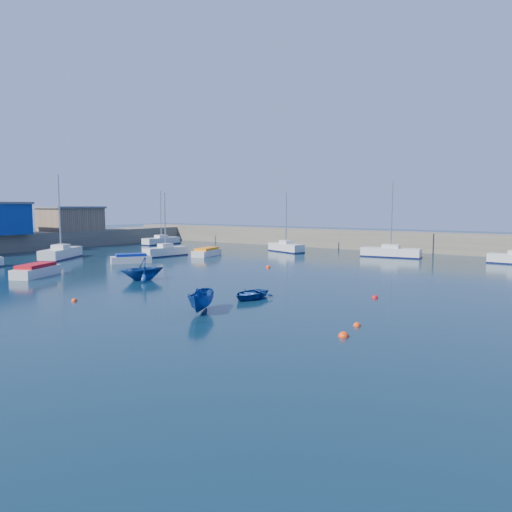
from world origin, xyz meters
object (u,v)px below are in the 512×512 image
Objects in this scene: sailboat_4 at (161,241)px; motorboat_0 at (36,270)px; sailboat_3 at (166,251)px; sailboat_6 at (391,252)px; sailboat_2 at (61,253)px; dinghy_center at (250,294)px; brick_shed_a at (71,220)px; sailboat_5 at (286,247)px; dinghy_left at (142,269)px; motorboat_1 at (131,259)px; dinghy_right at (201,301)px; motorboat_2 at (207,252)px.

motorboat_0 is at bearing -58.67° from sailboat_4.
sailboat_6 is at bearing 40.11° from sailboat_3.
sailboat_2 is 33.87m from dinghy_center.
sailboat_3 reaches higher than motorboat_0.
sailboat_5 reaches higher than brick_shed_a.
sailboat_3 is at bearing 154.77° from dinghy_left.
sailboat_4 is 49.84m from dinghy_center.
sailboat_2 reaches higher than sailboat_3.
sailboat_4 is 37.49m from sailboat_6.
motorboat_1 is at bearing 156.21° from dinghy_center.
dinghy_right is (16.51, -35.48, 0.02)m from sailboat_5.
sailboat_2 is at bearing 121.00° from sailboat_6.
sailboat_6 is at bearing 96.29° from dinghy_left.
sailboat_5 is 0.88× the size of sailboat_6.
sailboat_3 is 2.17× the size of dinghy_left.
sailboat_2 is at bearing -137.73° from motorboat_1.
motorboat_2 is at bearing 1.83° from brick_shed_a.
sailboat_5 reaches higher than sailboat_3.
sailboat_2 reaches higher than dinghy_left.
sailboat_2 is 1.26× the size of sailboat_3.
brick_shed_a reaches higher than dinghy_right.
sailboat_2 is 23.41m from sailboat_4.
sailboat_3 is 19.97m from dinghy_left.
sailboat_3 is at bearing 111.12° from dinghy_right.
motorboat_1 is (-6.44, -21.15, -0.13)m from sailboat_5.
sailboat_3 is 27.44m from sailboat_6.
sailboat_6 reaches higher than sailboat_3.
motorboat_2 reaches higher than dinghy_center.
dinghy_right is (21.51, -25.04, 0.16)m from motorboat_2.
motorboat_2 is at bearing 114.98° from motorboat_1.
dinghy_center is at bearing -45.53° from sailboat_2.
sailboat_6 reaches higher than motorboat_0.
sailboat_5 is at bearing 105.69° from motorboat_1.
sailboat_2 is 2.24× the size of motorboat_1.
motorboat_0 is 1.68× the size of dinghy_center.
brick_shed_a is 27.27m from motorboat_1.
sailboat_6 reaches higher than brick_shed_a.
motorboat_0 is (26.47, -21.55, -3.57)m from brick_shed_a.
sailboat_6 is at bearing -62.39° from sailboat_5.
brick_shed_a is at bearing 156.69° from dinghy_center.
brick_shed_a is 53.96m from dinghy_right.
sailboat_6 is (45.62, 12.76, -3.49)m from brick_shed_a.
dinghy_left is (9.09, -18.47, 0.46)m from motorboat_2.
brick_shed_a is 23.14m from sailboat_3.
sailboat_6 reaches higher than dinghy_left.
dinghy_right is at bearing 176.39° from sailboat_6.
sailboat_4 reaches higher than brick_shed_a.
sailboat_5 is (8.85, 13.69, 0.00)m from sailboat_3.
motorboat_0 is (-5.13, -32.84, -0.09)m from sailboat_5.
motorboat_0 is at bearing -39.16° from brick_shed_a.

